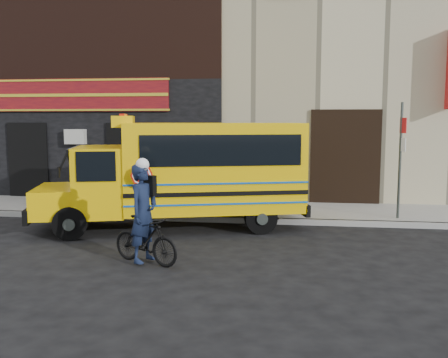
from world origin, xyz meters
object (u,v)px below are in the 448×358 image
Objects in this scene: sign_pole at (400,158)px; bicycle at (145,240)px; cyclist at (143,215)px; school_bus at (187,171)px.

sign_pole is 2.08× the size of bicycle.
bicycle is at bearing -78.17° from cyclist.
cyclist is at bearing -92.55° from school_bus.
sign_pole is 7.45m from cyclist.
sign_pole is (5.61, 1.33, 0.30)m from school_bus.
bicycle is 0.49m from cyclist.
school_bus is 2.19× the size of sign_pole.
school_bus reaches higher than cyclist.
school_bus is at bearing 22.83° from bicycle.
bicycle is at bearing -92.02° from school_bus.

